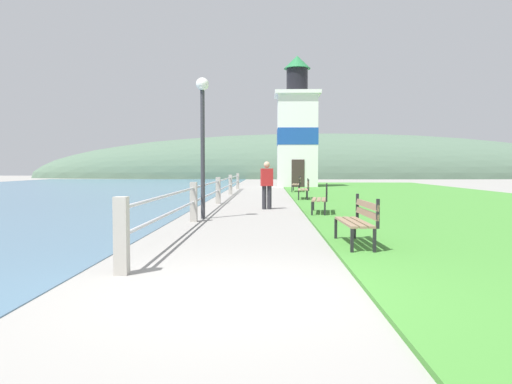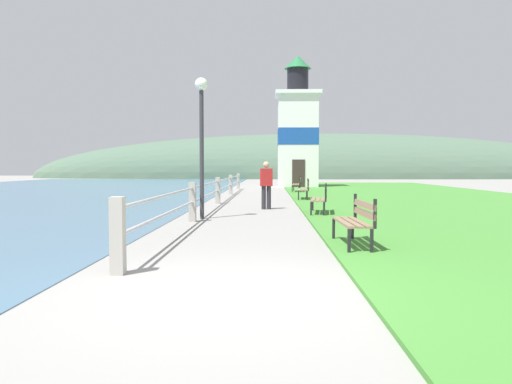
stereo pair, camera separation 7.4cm
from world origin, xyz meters
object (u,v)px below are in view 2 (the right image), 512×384
park_bench_far (305,188)px  lighthouse (298,132)px  park_bench_near (356,218)px  lamp_post (202,122)px  park_bench_midway (321,197)px  park_bench_by_lighthouse (298,183)px  person_strolling (266,183)px

park_bench_far → lighthouse: size_ratio=0.19×
park_bench_far → lighthouse: lighthouse is taller
park_bench_near → park_bench_far: 13.17m
park_bench_near → lamp_post: size_ratio=0.42×
park_bench_midway → park_bench_far: bearing=-83.2°
lighthouse → park_bench_by_lighthouse: bearing=-93.0°
lamp_post → lighthouse: bearing=80.0°
park_bench_near → lamp_post: lamp_post is taller
park_bench_midway → person_strolling: (-1.69, 1.98, 0.36)m
park_bench_near → park_bench_by_lighthouse: bearing=-92.0°
park_bench_by_lighthouse → lamp_post: (-3.55, -14.78, 2.20)m
lamp_post → park_bench_by_lighthouse: bearing=76.5°
park_bench_midway → person_strolling: 2.63m
park_bench_near → lighthouse: 27.92m
person_strolling → lighthouse: bearing=-18.1°
lighthouse → person_strolling: 19.78m
park_bench_midway → lamp_post: size_ratio=0.43×
park_bench_near → person_strolling: bearing=-80.4°
person_strolling → lamp_post: lamp_post is taller
park_bench_by_lighthouse → park_bench_midway: bearing=95.3°
lighthouse → person_strolling: size_ratio=5.77×
lighthouse → lamp_post: lighthouse is taller
park_bench_midway → person_strolling: size_ratio=1.04×
park_bench_far → park_bench_by_lighthouse: bearing=-87.1°
park_bench_by_lighthouse → lamp_post: bearing=82.1°
park_bench_by_lighthouse → park_bench_far: bearing=95.0°
park_bench_by_lighthouse → lighthouse: size_ratio=0.19×
lighthouse → park_bench_midway: bearing=-91.3°
person_strolling → park_bench_by_lighthouse: bearing=-20.4°
park_bench_far → person_strolling: 5.17m
lighthouse → lamp_post: 23.02m
park_bench_midway → park_bench_far: (-0.01, 6.86, 0.00)m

